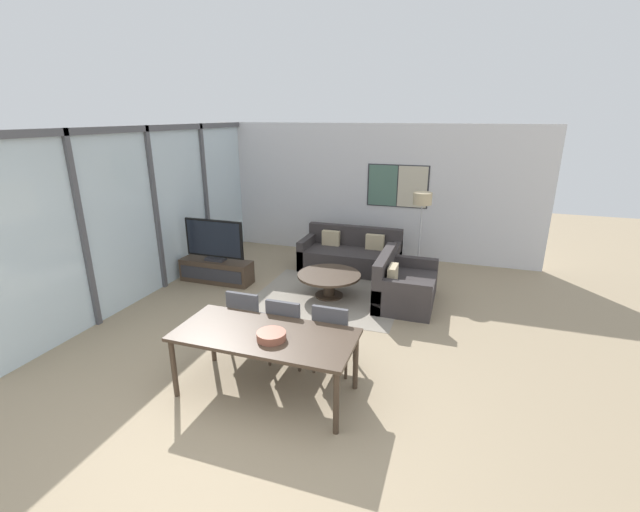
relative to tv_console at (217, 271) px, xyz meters
The scene contains 15 objects.
ground_plane 4.23m from the tv_console, 57.66° to the right, with size 24.00×24.00×0.00m, color #9E896B.
wall_back 3.61m from the tv_console, 48.05° to the left, with size 7.13×0.09×2.80m.
window_wall_left 1.63m from the tv_console, 147.00° to the right, with size 0.07×6.11×2.80m.
area_rug 2.19m from the tv_console, ahead, with size 2.42×2.00×0.01m.
tv_console is the anchor object (origin of this frame).
television 0.59m from the tv_console, 90.00° to the left, with size 1.15×0.20×0.76m.
sofa_main 2.64m from the tv_console, 34.26° to the left, with size 1.93×0.90×0.82m.
sofa_side 3.38m from the tv_console, ahead, with size 0.90×1.35×0.82m.
coffee_table 2.18m from the tv_console, ahead, with size 1.07×1.07×0.40m.
dining_table 3.62m from the tv_console, 49.80° to the right, with size 1.96×0.89×0.74m.
dining_chair_left 2.71m from the tv_console, 49.67° to the right, with size 0.46×0.46×0.89m.
dining_chair_centre 3.16m from the tv_console, 42.52° to the right, with size 0.46×0.46×0.89m.
dining_chair_right 3.58m from the tv_console, 36.01° to the right, with size 0.46×0.46×0.89m.
fruit_bowl 3.79m from the tv_console, 49.28° to the right, with size 0.31×0.31×0.08m.
floor_lamp 3.97m from the tv_console, 23.00° to the left, with size 0.34×0.34×1.62m.
Camera 1 is at (1.92, -2.85, 2.96)m, focal length 24.00 mm.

